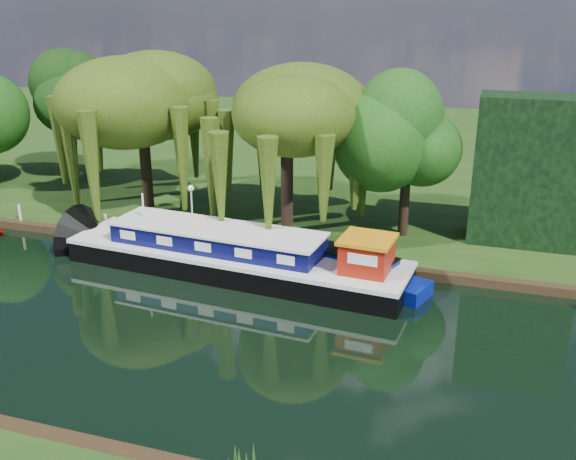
% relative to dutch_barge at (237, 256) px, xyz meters
% --- Properties ---
extents(ground, '(120.00, 120.00, 0.00)m').
position_rel_dutch_barge_xyz_m(ground, '(-5.14, -6.00, -0.93)').
color(ground, black).
extents(far_bank, '(120.00, 52.00, 0.45)m').
position_rel_dutch_barge_xyz_m(far_bank, '(-5.14, 28.00, -0.70)').
color(far_bank, '#1B340E').
rests_on(far_bank, ground).
extents(dutch_barge, '(18.02, 5.42, 3.75)m').
position_rel_dutch_barge_xyz_m(dutch_barge, '(0.00, 0.00, 0.00)').
color(dutch_barge, black).
rests_on(dutch_barge, ground).
extents(narrowboat, '(11.25, 5.38, 1.64)m').
position_rel_dutch_barge_xyz_m(narrowboat, '(4.13, 1.30, -0.34)').
color(narrowboat, navy).
rests_on(narrowboat, ground).
extents(willow_left, '(7.71, 7.71, 9.24)m').
position_rel_dutch_barge_xyz_m(willow_left, '(-9.15, 7.35, 6.23)').
color(willow_left, black).
rests_on(willow_left, far_bank).
extents(willow_right, '(7.01, 7.01, 8.54)m').
position_rel_dutch_barge_xyz_m(willow_right, '(0.88, 5.51, 5.75)').
color(willow_right, black).
rests_on(willow_right, far_bank).
extents(tree_far_mid, '(5.21, 5.21, 8.53)m').
position_rel_dutch_barge_xyz_m(tree_far_mid, '(-16.96, 12.66, 5.40)').
color(tree_far_mid, black).
rests_on(tree_far_mid, far_bank).
extents(tree_far_right, '(4.85, 4.85, 7.94)m').
position_rel_dutch_barge_xyz_m(tree_far_right, '(7.33, 7.00, 4.98)').
color(tree_far_right, black).
rests_on(tree_far_right, far_bank).
extents(conifer_hedge, '(6.00, 3.00, 8.00)m').
position_rel_dutch_barge_xyz_m(conifer_hedge, '(13.86, 8.00, 3.52)').
color(conifer_hedge, black).
rests_on(conifer_hedge, far_bank).
extents(lamppost, '(0.36, 0.36, 2.56)m').
position_rel_dutch_barge_xyz_m(lamppost, '(-4.64, 4.50, 1.49)').
color(lamppost, silver).
rests_on(lamppost, far_bank).
extents(mooring_posts, '(19.16, 0.16, 1.00)m').
position_rel_dutch_barge_xyz_m(mooring_posts, '(-5.64, 2.40, 0.02)').
color(mooring_posts, silver).
rests_on(mooring_posts, far_bank).
extents(reeds_near, '(33.70, 1.50, 1.10)m').
position_rel_dutch_barge_xyz_m(reeds_near, '(1.73, -13.58, -0.38)').
color(reeds_near, '#1F4713').
rests_on(reeds_near, ground).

